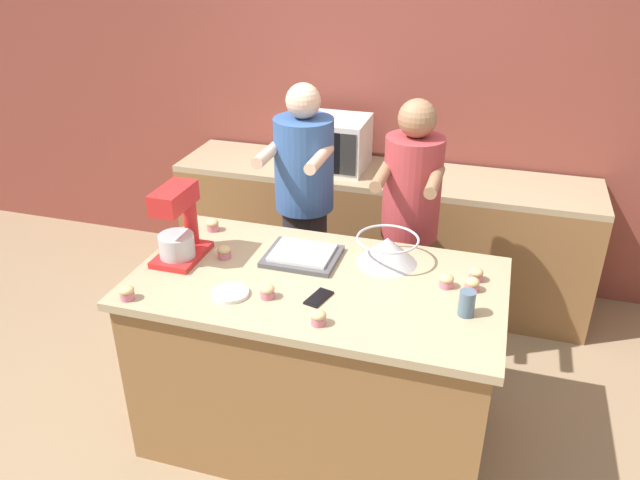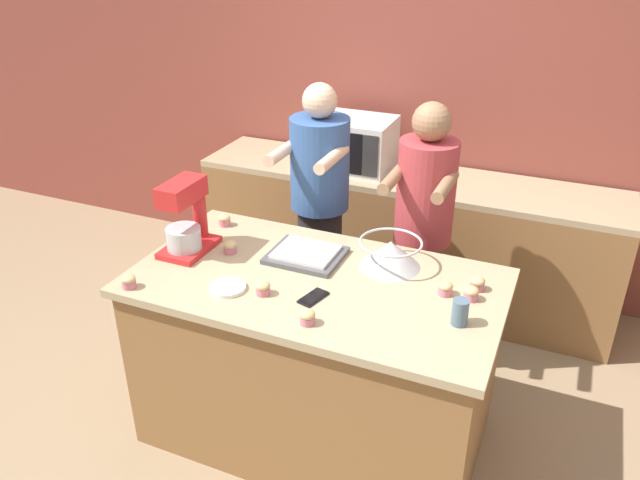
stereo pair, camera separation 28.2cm
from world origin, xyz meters
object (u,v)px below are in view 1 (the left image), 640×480
person_right (409,233)px  cupcake_7 (472,284)px  mixing_bowl (387,249)px  cupcake_2 (476,274)px  baking_tray (302,255)px  drinking_glass (467,303)px  cupcake_3 (213,225)px  cupcake_5 (127,293)px  small_plate (230,293)px  microwave_oven (330,143)px  cupcake_1 (267,291)px  cupcake_6 (446,281)px  stand_mixer (179,228)px  cell_phone (319,298)px  person_left (304,217)px  cupcake_4 (318,317)px  cupcake_0 (224,252)px

person_right → cupcake_7: (0.39, -0.65, 0.11)m
mixing_bowl → cupcake_2: 0.43m
mixing_bowl → baking_tray: bearing=-168.5°
drinking_glass → cupcake_3: (-1.36, 0.42, -0.02)m
cupcake_5 → small_plate: bearing=21.2°
microwave_oven → cupcake_2: 1.67m
baking_tray → cupcake_5: 0.83m
cupcake_1 → cupcake_6: bearing=23.2°
person_right → stand_mixer: (-0.99, -0.76, 0.25)m
person_right → drinking_glass: size_ratio=14.09×
cupcake_6 → mixing_bowl: bearing=154.4°
cupcake_3 → baking_tray: bearing=-15.7°
drinking_glass → cell_phone: bearing=-174.4°
person_right → cupcake_6: bearing=-67.4°
person_right → microwave_oven: size_ratio=3.22×
cupcake_2 → cupcake_7: 0.09m
small_plate → cupcake_1: 0.17m
cupcake_2 → cupcake_5: bearing=-157.3°
person_right → baking_tray: 0.74m
microwave_oven → cupcake_7: 1.74m
stand_mixer → cupcake_3: size_ratio=5.68×
person_left → cupcake_1: (0.15, -0.97, 0.10)m
drinking_glass → cupcake_2: drinking_glass is taller
stand_mixer → cupcake_6: size_ratio=5.68×
small_plate → cupcake_4: cupcake_4 is taller
cupcake_1 → baking_tray: bearing=84.7°
person_right → stand_mixer: bearing=-142.7°
baking_tray → cupcake_6: cupcake_6 is taller
stand_mixer → cupcake_4: bearing=-23.1°
person_left → baking_tray: (0.18, -0.59, 0.09)m
cupcake_5 → drinking_glass: bearing=12.1°
drinking_glass → cupcake_2: 0.30m
mixing_bowl → cell_phone: (-0.22, -0.40, -0.07)m
stand_mixer → cupcake_3: 0.34m
cupcake_4 → baking_tray: bearing=115.1°
mixing_bowl → cupcake_2: mixing_bowl is taller
cupcake_3 → cupcake_0: bearing=-54.0°
stand_mixer → cupcake_0: (0.20, 0.06, -0.13)m
person_right → cupcake_5: person_right is taller
stand_mixer → cupcake_1: 0.59m
cupcake_2 → cupcake_3: size_ratio=1.00×
person_left → cupcake_6: bearing=-36.6°
person_left → person_right: (0.61, -0.00, -0.01)m
person_right → cupcake_3: bearing=-155.8°
cupcake_6 → cupcake_7: 0.11m
cell_phone → cupcake_7: size_ratio=2.39×
stand_mixer → microwave_oven: 1.52m
small_plate → cupcake_4: bearing=-12.9°
cell_phone → small_plate: small_plate is taller
cell_phone → cupcake_1: bearing=-165.7°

